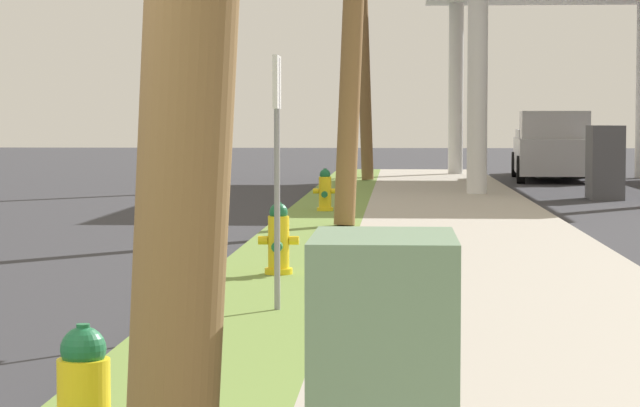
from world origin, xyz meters
name	(u,v)px	position (x,y,z in m)	size (l,w,h in m)	color
fire_hydrant_second	(279,243)	(0.74, 10.25, 0.45)	(0.42, 0.38, 0.74)	yellow
fire_hydrant_third	(325,192)	(0.69, 19.88, 0.45)	(0.42, 0.37, 0.74)	yellow
utility_cabinet	(383,403)	(1.92, 1.52, 0.66)	(0.59, 0.85, 1.16)	slate
street_sign_post	(277,129)	(0.96, 7.67, 1.63)	(0.05, 0.36, 2.12)	gray
car_tan_by_near_pump	(550,152)	(6.68, 38.06, 0.72)	(2.15, 4.59, 1.57)	tan
truck_silver_at_forecourt	(552,148)	(6.35, 34.82, 0.91)	(2.39, 5.50, 1.97)	#BCBCC1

